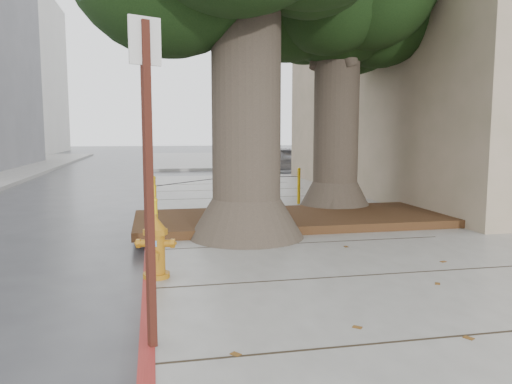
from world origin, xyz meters
TOP-DOWN VIEW (x-y plane):
  - ground at (0.00, 0.00)m, footprint 140.00×140.00m
  - sidewalk_far at (6.00, 30.00)m, footprint 16.00×20.00m
  - curb_red at (-2.00, 2.50)m, footprint 0.14×26.00m
  - planter_bed at (0.90, 3.90)m, footprint 6.40×2.60m
  - building_side_white at (16.00, 26.00)m, footprint 10.00×10.00m
  - building_side_grey at (22.00, 32.00)m, footprint 12.00×14.00m
  - tree_far at (2.64, 5.32)m, footprint 4.50×3.80m
  - bollard_ring at (-0.87, 4.38)m, footprint 3.79×5.39m
  - fire_hydrant at (-1.90, 0.45)m, footprint 0.44×0.41m
  - signpost at (-1.95, -1.65)m, footprint 0.26×0.13m
  - car_silver at (4.74, 18.58)m, footprint 3.97×1.98m
  - car_red at (12.71, 18.72)m, footprint 4.21×1.52m

SIDE VIEW (x-z plane):
  - ground at x=0.00m, z-range 0.00..0.00m
  - sidewalk_far at x=6.00m, z-range 0.00..0.15m
  - curb_red at x=-2.00m, z-range -0.01..0.15m
  - planter_bed at x=0.90m, z-range 0.15..0.31m
  - fire_hydrant at x=-1.90m, z-range 0.14..0.96m
  - car_silver at x=4.74m, z-range 0.00..1.30m
  - bollard_ring at x=-0.87m, z-range 0.19..1.14m
  - car_red at x=12.71m, z-range 0.00..1.38m
  - signpost at x=-1.95m, z-range 0.33..3.12m
  - building_side_white at x=16.00m, z-range 0.00..9.00m
  - tree_far at x=2.64m, z-range 1.43..8.60m
  - building_side_grey at x=22.00m, z-range 0.00..12.00m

